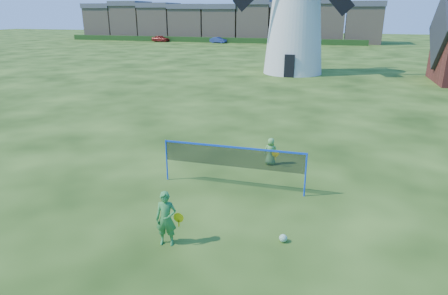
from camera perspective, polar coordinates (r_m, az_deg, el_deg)
name	(u,v)px	position (r m, az deg, el deg)	size (l,w,h in m)	color
ground	(214,192)	(13.53, -1.40, -6.60)	(220.00, 220.00, 0.00)	black
windmill	(296,9)	(40.37, 10.47, 19.29)	(11.45, 5.82, 16.95)	silver
badminton_net	(233,157)	(13.46, 1.31, -1.47)	(5.05, 0.05, 1.55)	blue
player_girl	(166,219)	(10.50, -8.47, -10.28)	(0.73, 0.46, 1.52)	#338139
player_boy	(271,151)	(15.85, 6.86, -0.58)	(0.64, 0.42, 1.12)	#5BA24E
play_ball	(283,238)	(10.93, 8.66, -13.00)	(0.22, 0.22, 0.22)	green
terraced_houses	(224,21)	(86.94, 0.03, 18.00)	(63.65, 8.40, 8.31)	#9E8469
hedge	(207,40)	(81.92, -2.49, 15.49)	(62.00, 0.80, 1.00)	#193814
car_left	(161,39)	(84.37, -9.27, 15.48)	(1.51, 3.75, 1.28)	maroon
car_right	(218,40)	(80.13, -0.84, 15.47)	(1.18, 3.39, 1.12)	navy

